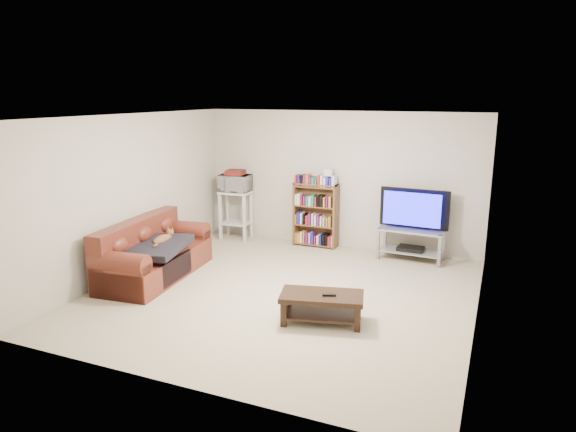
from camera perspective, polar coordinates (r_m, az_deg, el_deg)
The scene contains 19 objects.
floor at distance 7.16m, azimuth -0.51°, elevation -8.57°, with size 5.00×5.00×0.00m, color #C7B594.
ceiling at distance 6.65m, azimuth -0.55°, elevation 10.99°, with size 5.00×5.00×0.00m, color white.
wall_back at distance 9.11m, azimuth 5.71°, elevation 4.00°, with size 5.00×5.00×0.00m, color beige.
wall_front at distance 4.70m, azimuth -12.73°, elevation -5.34°, with size 5.00×5.00×0.00m, color beige.
wall_left at distance 8.10m, azimuth -17.00°, elevation 2.30°, with size 5.00×5.00×0.00m, color beige.
wall_right at distance 6.28m, azimuth 20.94°, elevation -1.14°, with size 5.00×5.00×0.00m, color beige.
sofa at distance 7.97m, azimuth -14.94°, elevation -4.38°, with size 1.06×2.08×0.86m.
blanket at distance 7.71m, azimuth -14.44°, elevation -3.35°, with size 0.78×1.01×0.10m, color black.
cat at distance 7.84m, azimuth -13.77°, elevation -2.57°, with size 0.22×0.55×0.16m, color brown, non-canonical shape.
coffee_table at distance 6.24m, azimuth 3.77°, elevation -9.58°, with size 1.07×0.71×0.36m.
remote at distance 6.14m, azimuth 4.59°, elevation -8.74°, with size 0.16×0.04×0.02m, color black.
tv_stand at distance 8.68m, azimuth 13.52°, elevation -2.50°, with size 1.07×0.53×0.53m.
television at distance 8.56m, azimuth 13.70°, elevation 0.70°, with size 1.13×0.15×0.65m, color black.
dvd_player at distance 8.73m, azimuth 13.46°, elevation -3.54°, with size 0.42×0.29×0.06m, color black.
bookshelf at distance 9.16m, azimuth 3.07°, elevation 0.22°, with size 0.79×0.25×1.15m.
shelf_clutter at distance 9.01m, azimuth 3.74°, elevation 4.28°, with size 0.58×0.18×0.28m.
microwave_stand at distance 9.69m, azimuth -5.82°, elevation 0.85°, with size 0.60×0.46×0.91m.
microwave at distance 9.59m, azimuth -5.89°, elevation 3.67°, with size 0.56×0.38×0.31m, color silver.
game_boxes at distance 9.56m, azimuth -5.92°, elevation 4.73°, with size 0.33×0.29×0.05m, color maroon.
Camera 1 is at (2.63, -6.10, 2.69)m, focal length 32.00 mm.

